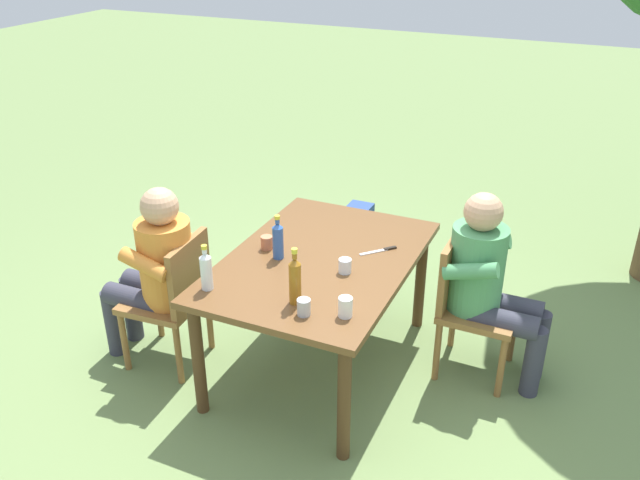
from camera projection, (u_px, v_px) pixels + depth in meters
name	position (u px, v px, depth m)	size (l,w,h in m)	color
ground_plane	(320.00, 363.00, 4.18)	(24.00, 24.00, 0.00)	#6B844C
dining_table	(320.00, 272.00, 3.88)	(1.50, 1.03, 0.75)	brown
chair_near_right	(175.00, 295.00, 3.99)	(0.47, 0.47, 0.87)	olive
chair_far_left	(467.00, 299.00, 3.94)	(0.44, 0.44, 0.87)	olive
person_in_white_shirt	(156.00, 267.00, 3.95)	(0.47, 0.61, 1.18)	orange
person_in_plaid_shirt	(489.00, 279.00, 3.82)	(0.47, 0.61, 1.18)	#4C935B
bottle_amber	(295.00, 280.00, 3.35)	(0.06, 0.06, 0.31)	#996019
bottle_clear	(206.00, 270.00, 3.49)	(0.06, 0.06, 0.26)	white
bottle_blue	(278.00, 240.00, 3.80)	(0.06, 0.06, 0.27)	#2D56A3
cup_glass	(345.00, 266.00, 3.68)	(0.07, 0.07, 0.08)	silver
cup_white	(345.00, 307.00, 3.28)	(0.07, 0.07, 0.11)	white
cup_terracotta	(267.00, 243.00, 3.93)	(0.07, 0.07, 0.08)	#BC6B47
cup_steel	(304.00, 307.00, 3.29)	(0.07, 0.07, 0.09)	#B2B7BC
table_knife	(381.00, 250.00, 3.92)	(0.19, 0.18, 0.01)	silver
backpack_by_near_side	(355.00, 236.00, 5.26)	(0.28, 0.25, 0.48)	#2D4784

